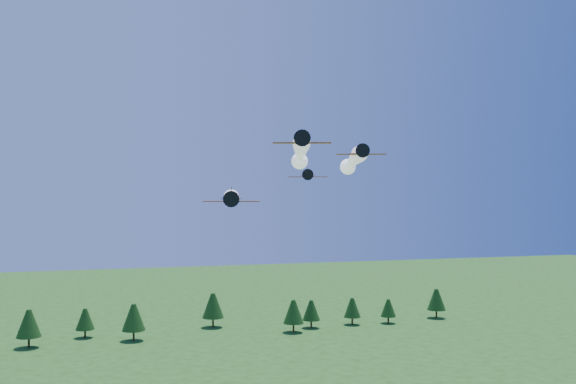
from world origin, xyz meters
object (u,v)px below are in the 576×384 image
object	(u,v)px
plane_left	(232,198)
plane_slot	(308,175)
plane_lead	(300,156)
plane_right	(351,163)

from	to	relation	value
plane_left	plane_slot	world-z (taller)	plane_slot
plane_lead	plane_slot	size ratio (longest dim) A/B	8.28
plane_left	plane_slot	bearing A→B (deg)	-64.37
plane_left	plane_right	distance (m)	24.97
plane_left	plane_slot	size ratio (longest dim) A/B	8.32
plane_lead	plane_right	bearing A→B (deg)	37.22
plane_right	plane_lead	bearing A→B (deg)	-140.54
plane_left	plane_slot	distance (m)	28.81
plane_left	plane_right	world-z (taller)	plane_right
plane_right	plane_slot	xyz separation A→B (m)	(-16.15, -21.63, -3.22)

